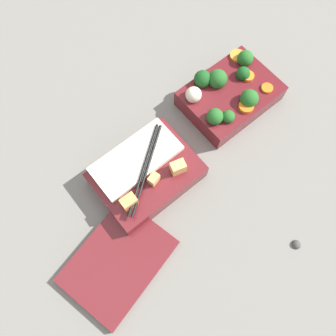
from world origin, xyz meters
TOP-DOWN VIEW (x-y plane):
  - ground_plane at (0.00, 0.00)m, footprint 3.00×3.00m
  - bento_tray_vegetable at (-0.11, -0.02)m, footprint 0.20×0.15m
  - bento_tray_rice at (0.14, 0.01)m, footprint 0.20×0.14m
  - bento_lid at (0.28, 0.11)m, footprint 0.22×0.18m
  - pebble_0 at (-0.00, 0.30)m, footprint 0.02×0.02m

SIDE VIEW (x-z plane):
  - ground_plane at x=0.00m, z-range 0.00..0.00m
  - pebble_0 at x=0.00m, z-range 0.00..0.01m
  - bento_lid at x=0.28m, z-range 0.00..0.02m
  - bento_tray_rice at x=0.14m, z-range -0.01..0.06m
  - bento_tray_vegetable at x=-0.11m, z-range -0.01..0.07m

